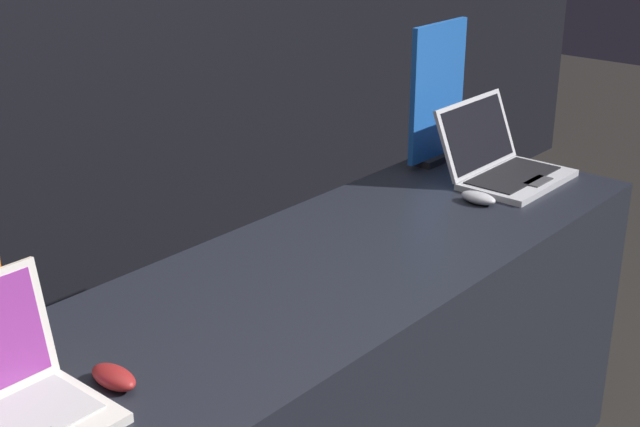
# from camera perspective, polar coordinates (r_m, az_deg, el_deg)

# --- Properties ---
(wall_back) EXTENTS (8.00, 0.05, 2.80)m
(wall_back) POSITION_cam_1_polar(r_m,az_deg,el_deg) (3.12, -19.26, 11.85)
(wall_back) COLOR black
(wall_back) RESTS_ON ground_plane
(display_counter) EXTENTS (2.27, 0.69, 0.91)m
(display_counter) POSITION_cam_1_polar(r_m,az_deg,el_deg) (2.49, 0.05, -12.99)
(display_counter) COLOR black
(display_counter) RESTS_ON ground_plane
(mouse_front) EXTENTS (0.06, 0.12, 0.04)m
(mouse_front) POSITION_cam_1_polar(r_m,az_deg,el_deg) (1.82, -13.07, -10.17)
(mouse_front) COLOR maroon
(mouse_front) RESTS_ON display_counter
(laptop_back) EXTENTS (0.38, 0.33, 0.24)m
(laptop_back) POSITION_cam_1_polar(r_m,az_deg,el_deg) (2.93, 11.54, 3.27)
(laptop_back) COLOR #B7B7BC
(laptop_back) RESTS_ON display_counter
(mouse_back) EXTENTS (0.06, 0.11, 0.03)m
(mouse_back) POSITION_cam_1_polar(r_m,az_deg,el_deg) (2.72, 10.09, 1.00)
(mouse_back) COLOR #B2B2B7
(mouse_back) RESTS_ON display_counter
(promo_stand_back) EXTENTS (0.29, 0.07, 0.47)m
(promo_stand_back) POSITION_cam_1_polar(r_m,az_deg,el_deg) (3.01, 7.51, 7.38)
(promo_stand_back) COLOR black
(promo_stand_back) RESTS_ON display_counter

